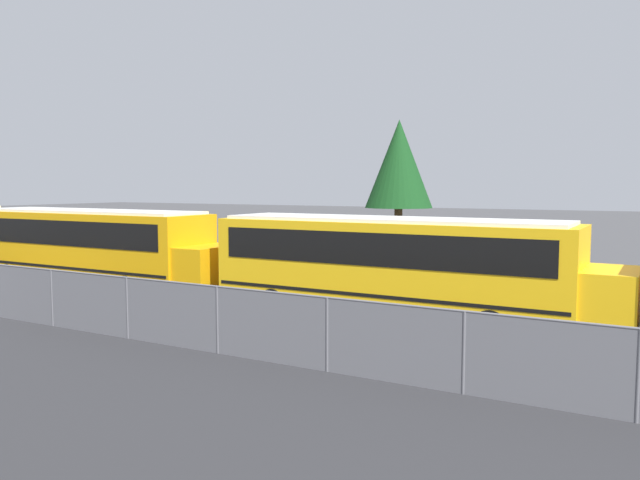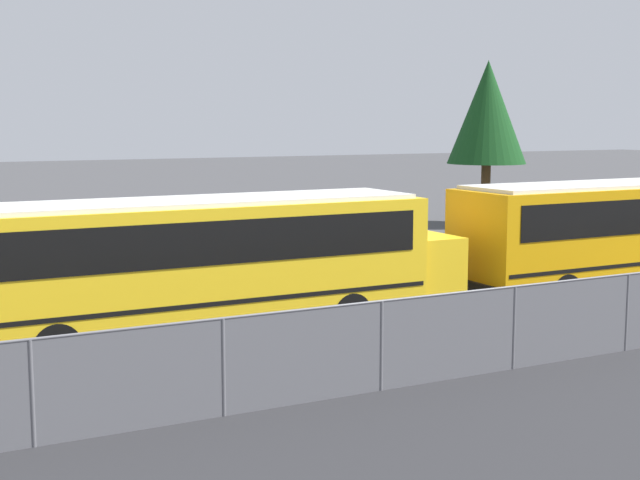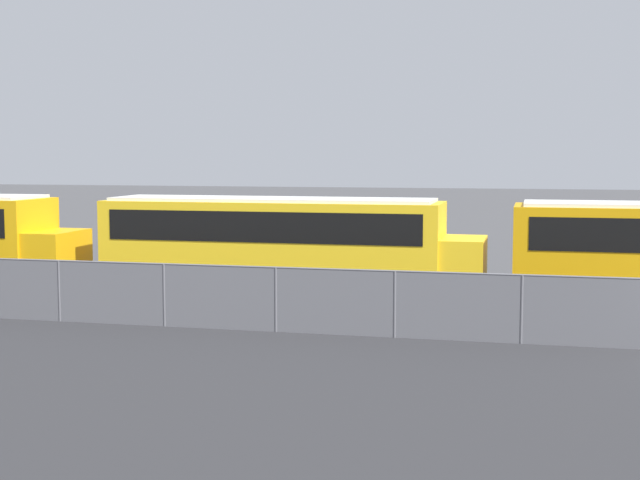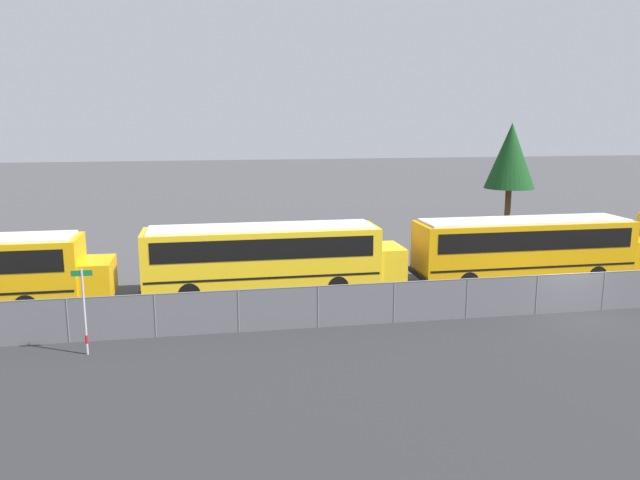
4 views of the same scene
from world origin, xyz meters
The scene contains 3 objects.
school_bus_3 centered at (0.69, 4.89, 1.89)m, with size 12.11×2.63×3.18m.
school_bus_4 centered at (13.37, 5.10, 1.89)m, with size 12.11×2.63×3.18m.
tree_0 centered at (7.30, 20.00, 5.28)m, with size 3.68×3.68×7.70m.
Camera 1 is at (20.31, -11.88, 4.12)m, focal length 35.00 mm.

